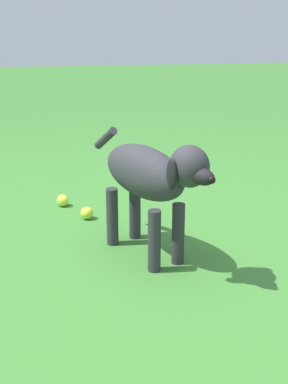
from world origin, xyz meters
TOP-DOWN VIEW (x-y plane):
  - ground at (0.00, 0.00)m, footprint 14.00×14.00m
  - dog at (0.03, -0.04)m, footprint 0.77×0.45m
  - tennis_ball_0 at (0.51, 0.23)m, footprint 0.07×0.07m
  - tennis_ball_1 at (0.72, 0.36)m, footprint 0.07×0.07m

SIDE VIEW (x-z plane):
  - ground at x=0.00m, z-range 0.00..0.00m
  - tennis_ball_0 at x=0.51m, z-range 0.00..0.07m
  - tennis_ball_1 at x=0.72m, z-range 0.00..0.07m
  - dog at x=0.03m, z-range 0.09..0.66m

